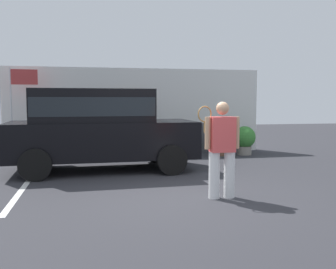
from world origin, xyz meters
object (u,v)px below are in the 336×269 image
tennis_player_man (222,148)px  potted_plant_secondary (245,139)px  potted_plant_by_porch (220,142)px  parked_suv (99,126)px  flag_pole (18,96)px

tennis_player_man → potted_plant_secondary: bearing=-116.6°
potted_plant_by_porch → potted_plant_secondary: (0.86, -0.00, 0.08)m
parked_suv → potted_plant_secondary: bearing=20.8°
parked_suv → flag_pole: (-2.30, 2.38, 0.78)m
parked_suv → tennis_player_man: bearing=-58.6°
potted_plant_secondary → potted_plant_by_porch: bearing=179.8°
parked_suv → tennis_player_man: 3.86m
tennis_player_man → flag_pole: bearing=-51.4°
parked_suv → tennis_player_man: size_ratio=2.66×
parked_suv → flag_pole: size_ratio=1.69×
potted_plant_secondary → flag_pole: size_ratio=0.34×
potted_plant_secondary → tennis_player_man: bearing=-117.1°
potted_plant_by_porch → tennis_player_man: bearing=-109.1°
parked_suv → potted_plant_secondary: 5.18m
tennis_player_man → potted_plant_by_porch: 5.51m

